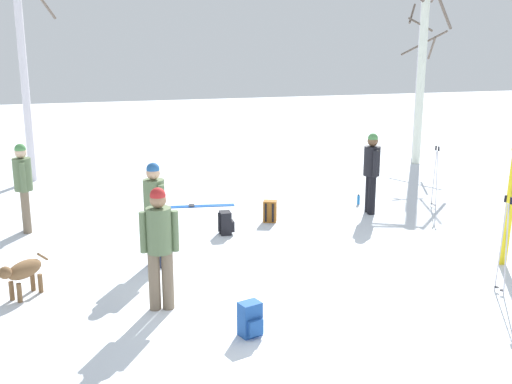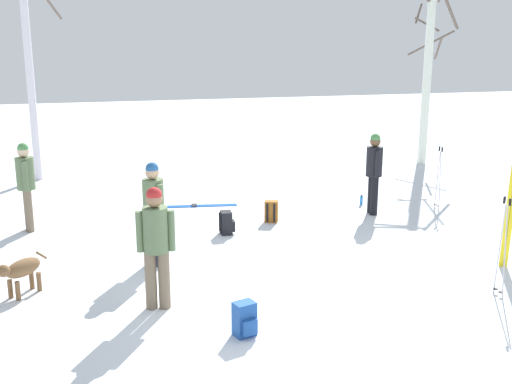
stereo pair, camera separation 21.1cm
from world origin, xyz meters
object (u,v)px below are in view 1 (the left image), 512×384
Objects in this scene: ski_pair_lying_0 at (194,206)px; ski_poles_0 at (436,175)px; person_3 at (160,241)px; backpack_0 at (226,223)px; backpack_2 at (270,211)px; water_bottle_0 at (358,200)px; backpack_1 at (250,320)px; ski_pair_planted_0 at (510,206)px; person_0 at (23,182)px; birch_tree_4 at (422,63)px; person_1 at (154,208)px; dog at (22,272)px; birch_tree_3 at (22,50)px; ski_poles_1 at (504,242)px; birch_tree_5 at (420,68)px; person_2 at (372,168)px.

ski_pair_lying_0 is 1.31× the size of ski_poles_0.
person_3 reaches higher than backpack_0.
backpack_2 is 2.43m from water_bottle_0.
ski_pair_planted_0 is at bearing 14.19° from backpack_1.
person_0 is 11.51m from birch_tree_4.
person_1 reaches higher than backpack_1.
backpack_1 is at bearing -127.40° from water_bottle_0.
birch_tree_3 is at bearing 91.54° from dog.
ski_poles_1 reaches higher than backpack_1.
ski_poles_0 is 4.75m from ski_poles_1.
birch_tree_5 is (9.02, 7.08, 1.78)m from person_1.
ski_poles_0 reaches higher than water_bottle_0.
ski_poles_1 is at bearing -37.41° from person_0.
person_3 is 4.54m from backpack_2.
birch_tree_4 is (10.70, 3.75, 1.96)m from person_0.
backpack_2 is at bearing 35.69° from person_1.
birch_tree_5 reaches higher than ski_poles_0.
dog reaches higher than water_bottle_0.
backpack_1 is (2.90, -5.37, -0.77)m from person_0.
birch_tree_5 reaches higher than ski_pair_planted_0.
birch_tree_4 is (3.78, 4.47, 1.96)m from person_2.
ski_pair_lying_0 is at bearing 69.27° from person_1.
birch_tree_5 is at bearing 47.59° from water_bottle_0.
water_bottle_0 is at bearing 52.60° from backpack_1.
person_3 is 3.90× the size of backpack_0.
backpack_0 is 0.07× the size of birch_tree_3.
person_0 is at bearing 92.17° from dog.
dog is at bearing -159.22° from person_2.
water_bottle_0 is at bearing 83.19° from person_2.
ski_pair_planted_0 is at bearing 0.79° from person_3.
backpack_1 is 1.91× the size of water_bottle_0.
person_0 reaches higher than ski_poles_1.
person_2 is 3.53m from ski_pair_planted_0.
person_1 reaches higher than water_bottle_0.
ski_pair_planted_0 is at bearing -78.94° from person_2.
person_1 is 7.46× the size of water_bottle_0.
ski_poles_1 is at bearing -51.32° from backpack_0.
ski_poles_0 is 3.12× the size of backpack_2.
ski_pair_lying_0 is 0.28× the size of birch_tree_3.
ski_pair_lying_0 is 2.15m from backpack_0.
ski_poles_1 is at bearing -113.92° from birch_tree_4.
ski_pair_planted_0 is 1.31m from ski_poles_1.
person_2 is 3.90× the size of backpack_0.
birch_tree_4 is (3.11, 7.94, 1.94)m from ski_pair_planted_0.
person_0 reaches higher than backpack_2.
water_bottle_0 is (5.04, 4.26, -0.87)m from person_3.
backpack_0 is (-4.84, -0.52, -0.52)m from ski_poles_0.
dog is 0.12× the size of birch_tree_5.
person_2 is 6.97m from birch_tree_5.
ski_poles_0 reaches higher than backpack_1.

